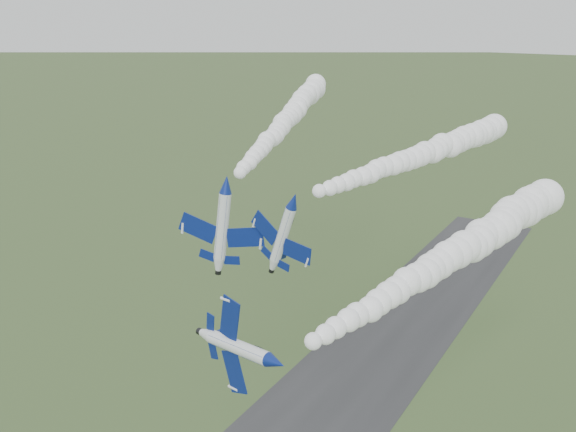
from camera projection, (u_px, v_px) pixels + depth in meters
name	position (u px, v px, depth m)	size (l,w,h in m)	color
jet_lead	(275.00, 363.00, 59.99)	(5.39, 12.46, 10.33)	white
smoke_trail_jet_lead	(451.00, 255.00, 80.51)	(5.55, 56.59, 5.55)	white
jet_pair_left	(226.00, 184.00, 82.96)	(11.80, 13.78, 3.57)	white
smoke_trail_jet_pair_left	(287.00, 118.00, 118.17)	(4.73, 69.42, 4.73)	white
jet_pair_right	(293.00, 201.00, 77.71)	(9.67, 12.10, 4.03)	white
smoke_trail_jet_pair_right	(422.00, 154.00, 97.83)	(4.54, 52.31, 4.54)	white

